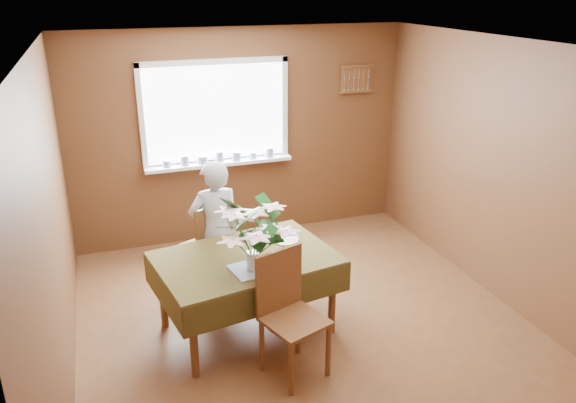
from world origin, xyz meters
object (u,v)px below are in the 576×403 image
object	(u,v)px
chair_near	(288,309)
flower_bouquet	(253,231)
seated_woman	(215,230)
dining_table	(246,266)
chair_far	(208,244)

from	to	relation	value
chair_near	flower_bouquet	distance (m)	0.68
chair_near	flower_bouquet	bearing A→B (deg)	92.28
chair_near	seated_woman	size ratio (longest dim) A/B	0.72
dining_table	chair_far	world-z (taller)	chair_far
chair_far	chair_near	size ratio (longest dim) A/B	0.93
chair_far	dining_table	bearing A→B (deg)	77.78
seated_woman	flower_bouquet	distance (m)	1.00
dining_table	chair_near	distance (m)	0.67
seated_woman	flower_bouquet	xyz separation A→B (m)	(0.13, -0.92, 0.37)
dining_table	chair_near	bearing A→B (deg)	-84.97
seated_woman	dining_table	bearing A→B (deg)	94.79
dining_table	flower_bouquet	bearing A→B (deg)	-97.87
chair_near	flower_bouquet	size ratio (longest dim) A/B	1.69
chair_near	seated_woman	distance (m)	1.37
chair_near	seated_woman	world-z (taller)	seated_woman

